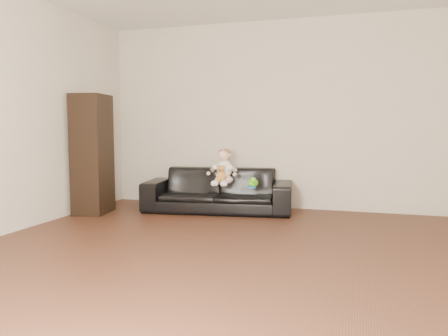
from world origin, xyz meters
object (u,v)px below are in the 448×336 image
(cabinet, at_px, (92,154))
(toy_green, at_px, (253,183))
(baby, at_px, (224,169))
(sofa, at_px, (218,190))
(toy_rattle, at_px, (253,184))
(toy_blue_disc, at_px, (252,187))
(teddy_bear, at_px, (221,174))

(cabinet, distance_m, toy_green, 2.14)
(baby, height_order, toy_green, baby)
(toy_green, bearing_deg, sofa, 158.80)
(cabinet, bearing_deg, toy_rattle, 1.80)
(toy_green, relative_size, toy_rattle, 2.35)
(cabinet, height_order, toy_blue_disc, cabinet)
(teddy_bear, bearing_deg, toy_green, 3.98)
(sofa, xyz_separation_m, teddy_bear, (0.12, -0.25, 0.25))
(toy_rattle, distance_m, toy_blue_disc, 0.08)
(sofa, relative_size, toy_rattle, 30.02)
(baby, xyz_separation_m, toy_blue_disc, (0.42, -0.17, -0.20))
(cabinet, relative_size, toy_green, 10.13)
(baby, distance_m, toy_blue_disc, 0.49)
(toy_green, bearing_deg, toy_rattle, 110.37)
(baby, xyz_separation_m, teddy_bear, (0.01, -0.15, -0.05))
(baby, bearing_deg, teddy_bear, -96.93)
(baby, height_order, toy_rattle, baby)
(cabinet, distance_m, teddy_bear, 1.72)
(toy_green, xyz_separation_m, toy_blue_disc, (-0.00, -0.07, -0.05))
(baby, height_order, toy_blue_disc, baby)
(cabinet, bearing_deg, baby, 7.29)
(teddy_bear, distance_m, toy_rattle, 0.43)
(teddy_bear, distance_m, toy_green, 0.43)
(teddy_bear, distance_m, toy_blue_disc, 0.44)
(sofa, relative_size, baby, 4.12)
(cabinet, bearing_deg, teddy_bear, 2.51)
(baby, relative_size, teddy_bear, 2.23)
(cabinet, distance_m, baby, 1.74)
(sofa, bearing_deg, toy_rattle, -27.86)
(sofa, bearing_deg, toy_blue_disc, -34.92)
(toy_green, distance_m, toy_rattle, 0.03)
(sofa, height_order, toy_blue_disc, sofa)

